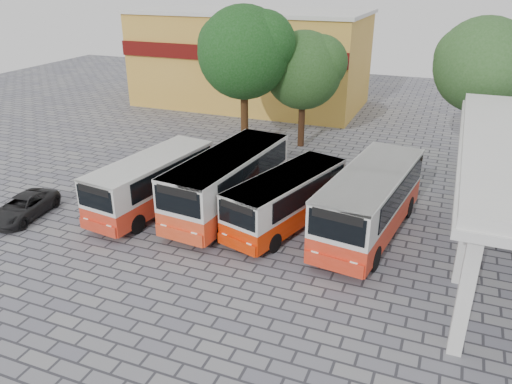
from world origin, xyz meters
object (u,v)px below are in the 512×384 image
at_px(bus_centre_right, 286,197).
at_px(bus_centre_left, 228,179).
at_px(bus_far_right, 370,199).
at_px(bus_far_left, 152,180).
at_px(parked_car, 23,207).

bearing_deg(bus_centre_right, bus_centre_left, -170.73).
bearing_deg(bus_far_right, bus_centre_right, -163.30).
bearing_deg(bus_far_left, bus_far_right, 14.42).
height_order(bus_centre_right, bus_far_right, bus_far_right).
bearing_deg(parked_car, bus_centre_right, 10.62).
height_order(bus_centre_right, parked_car, bus_centre_right).
relative_size(bus_far_right, parked_car, 2.24).
bearing_deg(bus_far_left, parked_car, -141.64).
relative_size(bus_far_left, bus_far_right, 0.88).
relative_size(bus_centre_left, parked_car, 2.21).
relative_size(bus_far_left, parked_car, 1.98).
distance_m(bus_far_left, parked_car, 6.49).
bearing_deg(bus_centre_left, bus_far_right, 7.18).
xyz_separation_m(bus_far_left, parked_car, (-5.50, -3.28, -1.04)).
distance_m(bus_far_left, bus_centre_left, 3.92).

